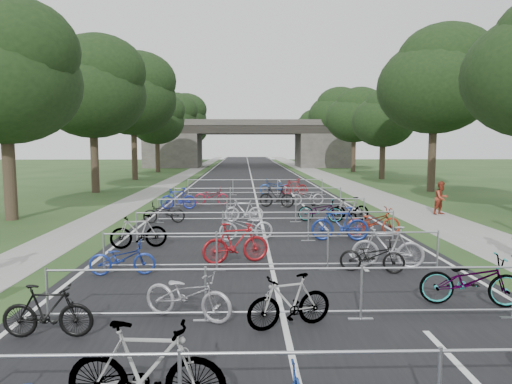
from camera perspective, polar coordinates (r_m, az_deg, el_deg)
road at (r=55.20m, az=-0.71°, el=2.40°), size 11.00×140.00×0.01m
sidewalk_right at (r=55.88m, az=7.52°, el=2.39°), size 3.00×140.00×0.01m
sidewalk_left at (r=55.60m, az=-8.47°, el=2.36°), size 2.00×140.00×0.01m
lane_markings at (r=55.20m, az=-0.71°, el=2.39°), size 0.12×140.00×0.00m
overpass_bridge at (r=70.09m, az=-0.89°, el=6.05°), size 31.00×8.00×7.05m
tree_left_0 at (r=23.73m, az=-28.84°, el=12.57°), size 6.72×6.72×10.25m
tree_left_1 at (r=34.88m, az=-19.68°, el=11.96°), size 7.56×7.56×11.53m
tree_right_1 at (r=36.08m, az=21.67°, el=12.63°), size 8.18×8.18×12.47m
tree_left_2 at (r=46.48m, az=-15.03°, el=11.53°), size 8.40×8.40×12.81m
tree_right_2 at (r=47.17m, az=15.79°, el=8.78°), size 6.16×6.16×9.39m
tree_left_3 at (r=58.07m, az=-12.20°, el=8.84°), size 6.72×6.72×10.25m
tree_right_3 at (r=58.78m, az=12.30°, el=9.23°), size 7.17×7.17×10.93m
tree_left_4 at (r=69.92m, az=-10.38°, el=9.04°), size 7.56×7.56×11.53m
tree_right_4 at (r=70.53m, az=9.97°, el=9.51°), size 8.18×8.18×12.47m
tree_left_5 at (r=81.83m, az=-9.09°, el=9.18°), size 8.40×8.40×12.81m
tree_right_5 at (r=82.23m, az=8.27°, el=7.66°), size 6.16×6.16×9.39m
tree_left_6 at (r=93.66m, az=-8.11°, el=7.78°), size 6.72×6.72×10.25m
tree_right_6 at (r=94.10m, az=7.03°, el=8.06°), size 7.17×7.17×10.93m
barrier_row_1 at (r=9.20m, az=3.50°, el=-12.59°), size 9.70×0.08×1.10m
barrier_row_2 at (r=12.65m, az=2.06°, el=-7.39°), size 9.70×0.08×1.10m
barrier_row_3 at (r=16.36m, az=1.23°, el=-4.31°), size 9.70×0.08×1.10m
barrier_row_4 at (r=20.31m, az=0.69°, el=-2.29°), size 9.70×0.08×1.10m
barrier_row_5 at (r=25.26m, az=0.25°, el=-0.66°), size 9.70×0.08×1.10m
barrier_row_6 at (r=31.23m, az=-0.09°, el=0.62°), size 9.70×0.08×1.10m
bike_1 at (r=6.38m, az=-13.53°, el=-20.77°), size 2.10×0.74×1.24m
bike_4 at (r=9.22m, az=-24.60°, el=-13.45°), size 1.63×0.47×0.98m
bike_5 at (r=9.35m, az=-8.50°, el=-12.59°), size 2.03×1.36×1.01m
bike_6 at (r=8.87m, az=4.20°, el=-13.52°), size 1.77×1.00×1.02m
bike_7 at (r=10.99m, az=25.29°, el=-9.98°), size 2.22×1.12×1.11m
bike_8 at (r=12.72m, az=-16.36°, el=-7.98°), size 1.78×0.75×0.91m
bike_9 at (r=13.37m, az=-2.55°, el=-6.43°), size 2.07×1.11×1.20m
bike_10 at (r=12.86m, az=14.31°, el=-7.78°), size 1.82×1.01×0.91m
bike_11 at (r=13.39m, az=16.16°, el=-6.65°), size 2.07×1.04×1.20m
bike_12 at (r=15.76m, az=-14.46°, el=-4.85°), size 1.93×0.97×1.12m
bike_13 at (r=16.51m, az=-1.25°, el=-4.34°), size 2.03×0.93×1.03m
bike_14 at (r=16.69m, az=10.46°, el=-3.96°), size 2.09×0.76×1.23m
bike_15 at (r=17.75m, az=14.48°, el=-3.68°), size 2.16×0.96×1.10m
bike_16 at (r=20.48m, az=-11.42°, el=-2.54°), size 1.88×0.88×0.95m
bike_17 at (r=20.36m, az=-1.52°, el=-2.33°), size 1.75×0.52×1.05m
bike_18 at (r=20.61m, az=8.06°, el=-2.28°), size 2.12×1.22×1.05m
bike_19 at (r=21.04m, az=11.65°, el=-2.14°), size 1.86×0.79×1.08m
bike_20 at (r=24.75m, az=-9.69°, el=-0.81°), size 1.92×0.56×1.15m
bike_21 at (r=26.27m, az=-5.61°, el=-0.51°), size 1.95×0.71×1.02m
bike_22 at (r=25.12m, az=2.60°, el=-0.60°), size 2.05×1.09×1.18m
bike_23 at (r=26.00m, az=6.43°, el=-0.58°), size 2.04×1.03×1.03m
bike_26 at (r=31.31m, az=2.42°, el=0.67°), size 2.21×0.88×1.14m
bike_27 at (r=31.34m, az=4.81°, el=0.63°), size 1.91×0.85×1.11m
pedestrian_b at (r=24.28m, az=22.17°, el=-0.72°), size 0.98×0.89×1.64m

